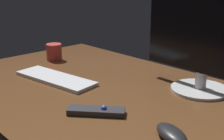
{
  "coord_description": "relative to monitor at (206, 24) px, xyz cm",
  "views": [
    {
      "loc": [
        76.52,
        -70.04,
        42.96
      ],
      "look_at": [
        -3.97,
        5.63,
        8.0
      ],
      "focal_mm": 48.65,
      "sensor_mm": 36.0,
      "label": 1
    }
  ],
  "objects": [
    {
      "name": "media_remote",
      "position": [
        -11.1,
        -40.58,
        -23.49
      ],
      "size": [
        16.55,
        15.05,
        3.06
      ],
      "rotation": [
        0.0,
        0.0,
        0.7
      ],
      "color": "#2D2D33",
      "rests_on": "desk"
    },
    {
      "name": "keyboard",
      "position": [
        -46.47,
        -32.39,
        -23.74
      ],
      "size": [
        37.89,
        16.91,
        1.43
      ],
      "primitive_type": "cube",
      "rotation": [
        0.0,
        0.0,
        0.15
      ],
      "color": "silver",
      "rests_on": "desk"
    },
    {
      "name": "computer_mouse",
      "position": [
        13.54,
        -36.12,
        -22.84
      ],
      "size": [
        13.13,
        9.96,
        3.23
      ],
      "primitive_type": "ellipsoid",
      "rotation": [
        0.0,
        0.0,
        -0.39
      ],
      "color": "black",
      "rests_on": "desk"
    },
    {
      "name": "desk",
      "position": [
        -22.76,
        -24.99,
        -25.46
      ],
      "size": [
        140.0,
        84.0,
        2.0
      ],
      "primitive_type": "cube",
      "color": "brown",
      "rests_on": "ground"
    },
    {
      "name": "coffee_mug",
      "position": [
        -72.13,
        -16.09,
        -20.34
      ],
      "size": [
        7.56,
        7.56,
        8.23
      ],
      "primitive_type": "cylinder",
      "color": "#B23833",
      "rests_on": "desk"
    },
    {
      "name": "monitor",
      "position": [
        0.0,
        0.0,
        0.0
      ],
      "size": [
        48.12,
        21.23,
        47.16
      ],
      "rotation": [
        0.0,
        0.0,
        -0.03
      ],
      "color": "silver",
      "rests_on": "desk"
    }
  ]
}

